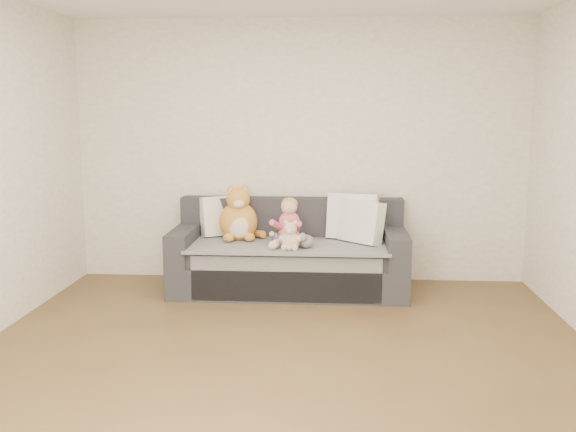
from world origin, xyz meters
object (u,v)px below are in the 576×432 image
object	(u,v)px
sofa	(289,258)
sippy_cup	(276,239)
teddy_bear	(290,238)
plush_cat	(239,218)
toddler	(288,225)

from	to	relation	value
sofa	sippy_cup	world-z (taller)	sofa
teddy_bear	sippy_cup	xyz separation A→B (m)	(-0.15, 0.18, -0.05)
plush_cat	teddy_bear	xyz separation A→B (m)	(0.53, -0.43, -0.10)
toddler	teddy_bear	xyz separation A→B (m)	(0.03, -0.23, -0.08)
sofa	toddler	size ratio (longest dim) A/B	4.85
plush_cat	teddy_bear	distance (m)	0.69
sofa	toddler	distance (m)	0.37
teddy_bear	sofa	bearing A→B (deg)	101.47
teddy_bear	sippy_cup	size ratio (longest dim) A/B	2.27
toddler	plush_cat	size ratio (longest dim) A/B	0.80
sofa	teddy_bear	bearing A→B (deg)	-84.79
toddler	sippy_cup	bearing A→B (deg)	-143.26
teddy_bear	plush_cat	bearing A→B (deg)	147.16
toddler	sippy_cup	distance (m)	0.18
toddler	plush_cat	world-z (taller)	plush_cat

